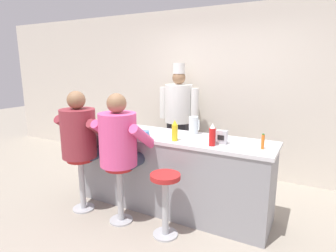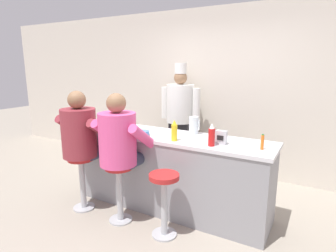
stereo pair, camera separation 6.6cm
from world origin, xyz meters
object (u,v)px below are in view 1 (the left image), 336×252
at_px(coffee_mug_white, 121,125).
at_px(cook_in_whites_near, 179,113).
at_px(mustard_bottle_yellow, 175,131).
at_px(empty_stool_round, 165,195).
at_px(breakfast_plate, 120,131).
at_px(ketchup_bottle_red, 212,135).
at_px(water_pitcher_clear, 194,125).
at_px(diner_seated_maroon, 81,136).
at_px(hot_sauce_bottle_orange, 263,142).
at_px(napkin_dispenser_chrome, 222,137).
at_px(diner_seated_pink, 120,142).
at_px(cereal_bowl, 142,133).

xyz_separation_m(coffee_mug_white, cook_in_whites_near, (0.26, 1.23, 0.01)).
xyz_separation_m(mustard_bottle_yellow, empty_stool_round, (0.08, -0.37, -0.60)).
distance_m(breakfast_plate, cook_in_whites_near, 1.45).
bearing_deg(ketchup_bottle_red, mustard_bottle_yellow, -178.58).
xyz_separation_m(water_pitcher_clear, empty_stool_round, (0.02, -0.77, -0.60)).
relative_size(empty_stool_round, cook_in_whites_near, 0.38).
bearing_deg(diner_seated_maroon, hot_sauce_bottle_orange, 13.01).
relative_size(ketchup_bottle_red, empty_stool_round, 0.35).
height_order(hot_sauce_bottle_orange, napkin_dispenser_chrome, hot_sauce_bottle_orange).
height_order(water_pitcher_clear, diner_seated_pink, diner_seated_pink).
height_order(coffee_mug_white, diner_seated_pink, diner_seated_pink).
height_order(water_pitcher_clear, diner_seated_maroon, diner_seated_maroon).
bearing_deg(cook_in_whites_near, hot_sauce_bottle_orange, -39.68).
relative_size(mustard_bottle_yellow, diner_seated_pink, 0.16).
bearing_deg(ketchup_bottle_red, hot_sauce_bottle_orange, 14.42).
relative_size(hot_sauce_bottle_orange, water_pitcher_clear, 0.73).
distance_m(water_pitcher_clear, diner_seated_maroon, 1.38).
bearing_deg(cereal_bowl, napkin_dispenser_chrome, 6.30).
height_order(mustard_bottle_yellow, napkin_dispenser_chrome, mustard_bottle_yellow).
bearing_deg(mustard_bottle_yellow, diner_seated_maroon, -163.24).
relative_size(mustard_bottle_yellow, cook_in_whites_near, 0.13).
bearing_deg(coffee_mug_white, water_pitcher_clear, 9.46).
distance_m(breakfast_plate, cereal_bowl, 0.33).
relative_size(ketchup_bottle_red, diner_seated_maroon, 0.16).
bearing_deg(water_pitcher_clear, cereal_bowl, -144.42).
height_order(water_pitcher_clear, coffee_mug_white, water_pitcher_clear).
bearing_deg(hot_sauce_bottle_orange, diner_seated_maroon, -166.99).
bearing_deg(hot_sauce_bottle_orange, diner_seated_pink, -161.96).
bearing_deg(cook_in_whites_near, diner_seated_pink, -84.94).
bearing_deg(breakfast_plate, diner_seated_pink, -52.19).
relative_size(ketchup_bottle_red, hot_sauce_bottle_orange, 1.54).
bearing_deg(water_pitcher_clear, cook_in_whites_near, 124.38).
xyz_separation_m(hot_sauce_bottle_orange, water_pitcher_clear, (-0.87, 0.26, 0.03)).
bearing_deg(cereal_bowl, diner_seated_pink, -98.71).
height_order(mustard_bottle_yellow, diner_seated_maroon, diner_seated_maroon).
bearing_deg(napkin_dispenser_chrome, empty_stool_round, -129.74).
height_order(ketchup_bottle_red, diner_seated_maroon, diner_seated_maroon).
relative_size(mustard_bottle_yellow, coffee_mug_white, 1.84).
distance_m(hot_sauce_bottle_orange, breakfast_plate, 1.72).
relative_size(cereal_bowl, cook_in_whites_near, 0.09).
relative_size(hot_sauce_bottle_orange, diner_seated_pink, 0.11).
bearing_deg(hot_sauce_bottle_orange, ketchup_bottle_red, -165.58).
relative_size(diner_seated_pink, empty_stool_round, 2.15).
bearing_deg(mustard_bottle_yellow, coffee_mug_white, 165.79).
distance_m(diner_seated_maroon, empty_stool_round, 1.28).
bearing_deg(cereal_bowl, breakfast_plate, -177.88).
bearing_deg(diner_seated_pink, empty_stool_round, -3.47).
bearing_deg(coffee_mug_white, cereal_bowl, -23.16).
bearing_deg(empty_stool_round, diner_seated_pink, 176.53).
height_order(cereal_bowl, cook_in_whites_near, cook_in_whites_near).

